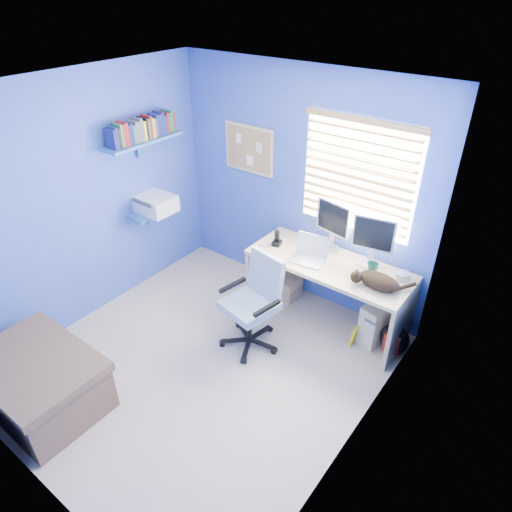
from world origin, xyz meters
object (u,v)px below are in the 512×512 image
Objects in this scene: desk at (327,293)px; laptop at (308,251)px; office_chair at (253,314)px; tower_pc at (379,321)px; cat at (379,281)px.

laptop reaches higher than desk.
laptop is 0.82m from office_chair.
desk is 3.67× the size of tower_pc.
desk is at bearing 16.77° from laptop.
office_chair is (-0.97, -0.80, 0.13)m from tower_pc.
laptop reaches higher than tower_pc.
office_chair is (-0.41, -0.71, -0.01)m from desk.
desk is 0.53m from laptop.
laptop is at bearing 71.10° from office_chair.
cat is 0.87× the size of tower_pc.
office_chair reaches higher than cat.
laptop is 0.85× the size of cat.
laptop reaches higher than office_chair.
cat is at bearing -9.65° from desk.
tower_pc is 0.47× the size of office_chair.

